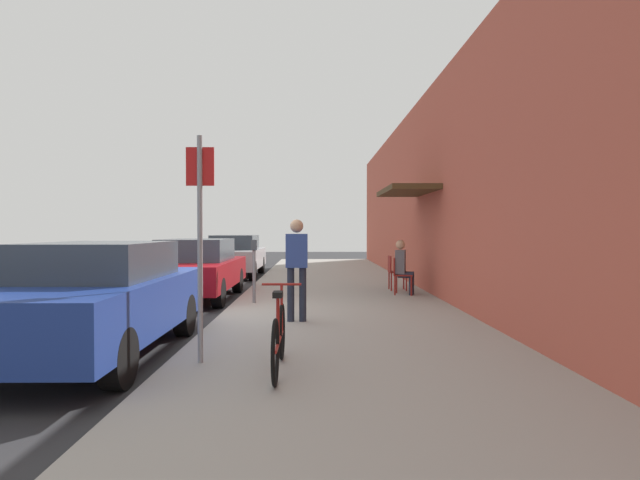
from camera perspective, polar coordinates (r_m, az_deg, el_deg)
ground_plane at (r=9.65m, az=-10.97°, el=-8.73°), size 60.00×60.00×0.00m
sidewalk_slab at (r=11.47m, az=2.07°, el=-6.84°), size 4.50×32.00×0.12m
building_facade at (r=11.77m, az=13.86°, el=5.49°), size 1.40×32.00×5.11m
parked_car_0 at (r=7.33m, az=-23.27°, el=-5.86°), size 1.80×4.40×1.48m
parked_car_1 at (r=12.67m, az=-13.48°, el=-3.05°), size 1.80×4.40×1.43m
parked_car_2 at (r=18.60m, az=-9.35°, el=-1.67°), size 1.80×4.40×1.47m
parking_meter at (r=10.96m, az=-7.25°, el=-2.87°), size 0.12×0.10×1.32m
street_sign at (r=6.09m, az=-13.04°, el=1.05°), size 0.32×0.06×2.60m
bicycle_0 at (r=5.69m, az=-4.54°, el=-10.69°), size 0.46×1.71×0.90m
cafe_chair_0 at (r=12.44m, az=8.83°, el=-3.62°), size 0.54×0.54×0.87m
seated_patron_0 at (r=12.42m, az=9.10°, el=-2.74°), size 0.50×0.45×1.29m
cafe_chair_1 at (r=13.32m, az=8.18°, el=-3.31°), size 0.44×0.44×0.87m
pedestrian_standing at (r=8.65m, az=-2.57°, el=-2.37°), size 0.36×0.22×1.70m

